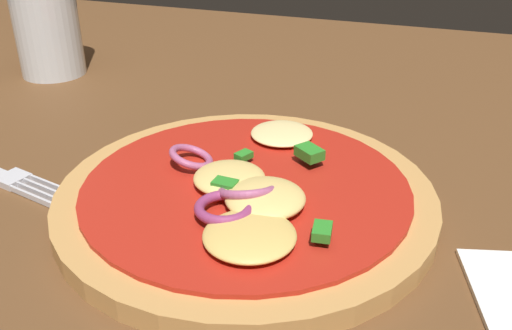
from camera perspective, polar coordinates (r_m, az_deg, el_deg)
The scene contains 3 objects.
dining_table at distance 0.39m, azimuth -3.33°, elevation -4.58°, with size 1.25×0.97×0.03m.
pizza at distance 0.36m, azimuth -0.98°, elevation -3.06°, with size 0.24×0.24×0.03m.
beer_glass at distance 0.62m, azimuth -20.56°, elevation 13.80°, with size 0.06×0.06×0.13m.
Camera 1 is at (0.12, -0.30, 0.22)m, focal length 39.50 mm.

